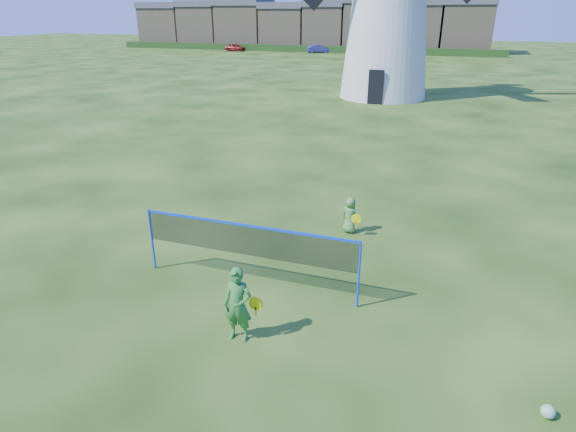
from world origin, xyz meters
The scene contains 10 objects.
ground centered at (0.00, 0.00, 0.00)m, with size 220.00×220.00×0.00m, color black.
windmill centered at (-1.89, 27.06, 6.47)m, with size 12.10×6.15×17.92m.
badminton_net centered at (-0.45, -0.34, 1.14)m, with size 5.05×0.05×1.55m.
player_girl centered at (0.15, -2.14, 0.75)m, with size 0.71×0.39×1.51m.
player_boy centered at (1.06, 3.30, 0.52)m, with size 0.65×0.47×1.03m.
play_ball centered at (5.46, -2.33, 0.11)m, with size 0.22×0.22×0.22m, color green.
terraced_houses centered at (-22.40, 72.00, 3.83)m, with size 59.03×8.40×7.99m.
hedge centered at (-22.00, 66.00, 0.50)m, with size 62.00×0.80×1.00m, color #193814.
car_left centered at (-31.35, 64.34, 0.57)m, with size 1.34×3.34×1.14m, color maroon.
car_right centered at (-17.85, 65.61, 0.59)m, with size 1.25×3.58×1.18m, color navy.
Camera 1 is at (3.54, -8.94, 5.78)m, focal length 29.86 mm.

